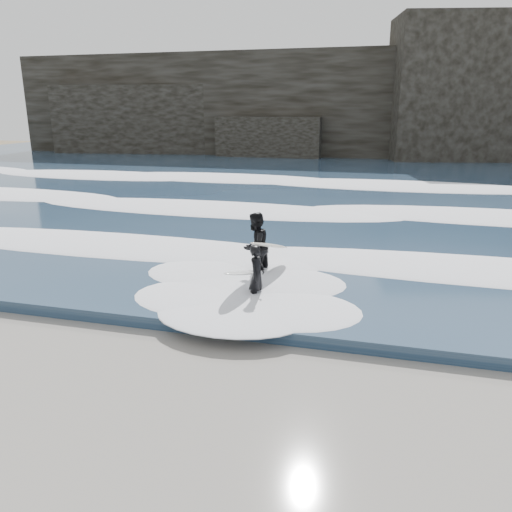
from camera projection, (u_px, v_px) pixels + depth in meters
The scene contains 8 objects.
ground at pixel (158, 418), 8.00m from camera, with size 120.00×120.00×0.00m, color olive.
sea at pixel (339, 177), 34.84m from camera, with size 90.00×52.00×0.30m, color #233950.
headland at pixel (359, 106), 49.21m from camera, with size 70.00×9.00×10.00m, color black.
foam_near at pixel (278, 248), 16.23m from camera, with size 60.00×3.20×0.20m, color white.
foam_mid at pixel (311, 208), 22.71m from camera, with size 60.00×4.00×0.24m, color white.
foam_far at pixel (333, 181), 31.04m from camera, with size 60.00×4.80×0.30m, color white.
surfer_left at pixel (253, 275), 12.46m from camera, with size 1.00×1.96×1.54m.
surfer_right at pixel (256, 247), 14.16m from camera, with size 1.46×2.10×1.99m.
Camera 1 is at (3.30, -6.30, 4.77)m, focal length 35.00 mm.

